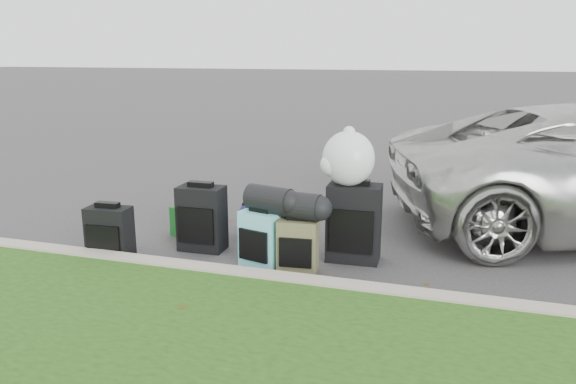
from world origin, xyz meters
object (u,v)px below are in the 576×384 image
(suitcase_teal, at_px, (261,239))
(suitcase_large_black_right, at_px, (354,223))
(suitcase_large_black_left, at_px, (202,218))
(suitcase_olive, at_px, (298,246))
(tote_green, at_px, (186,221))
(tote_navy, at_px, (255,223))
(suitcase_small_black, at_px, (110,234))

(suitcase_teal, distance_m, suitcase_large_black_right, 0.90)
(suitcase_large_black_left, height_order, suitcase_olive, suitcase_large_black_left)
(suitcase_teal, height_order, tote_green, suitcase_teal)
(suitcase_olive, xyz_separation_m, tote_navy, (-0.70, 0.78, -0.08))
(suitcase_large_black_right, bearing_deg, suitcase_small_black, -165.02)
(suitcase_small_black, xyz_separation_m, suitcase_olive, (1.80, 0.25, -0.02))
(suitcase_teal, bearing_deg, tote_green, 165.05)
(suitcase_olive, bearing_deg, suitcase_small_black, -178.13)
(suitcase_large_black_left, xyz_separation_m, tote_green, (-0.37, 0.36, -0.17))
(suitcase_olive, distance_m, tote_navy, 1.05)
(suitcase_large_black_left, distance_m, tote_navy, 0.65)
(suitcase_small_black, bearing_deg, suitcase_teal, 6.01)
(suitcase_teal, xyz_separation_m, tote_green, (-1.09, 0.62, -0.10))
(suitcase_large_black_right, bearing_deg, suitcase_large_black_left, -176.14)
(suitcase_small_black, xyz_separation_m, suitcase_large_black_right, (2.23, 0.68, 0.11))
(suitcase_large_black_left, distance_m, suitcase_large_black_right, 1.52)
(suitcase_small_black, xyz_separation_m, tote_green, (0.35, 0.88, -0.10))
(suitcase_large_black_left, relative_size, tote_navy, 1.96)
(suitcase_large_black_left, bearing_deg, tote_navy, 51.16)
(suitcase_large_black_right, bearing_deg, suitcase_teal, -154.10)
(suitcase_small_black, bearing_deg, suitcase_olive, 3.41)
(tote_navy, bearing_deg, suitcase_teal, -80.71)
(suitcase_large_black_right, height_order, tote_navy, suitcase_large_black_right)
(suitcase_large_black_right, bearing_deg, tote_green, 171.86)
(suitcase_small_black, relative_size, suitcase_teal, 0.98)
(suitcase_teal, relative_size, tote_green, 1.66)
(suitcase_large_black_left, bearing_deg, tote_green, 134.46)
(suitcase_small_black, xyz_separation_m, suitcase_large_black_left, (0.72, 0.53, 0.07))
(tote_navy, bearing_deg, suitcase_small_black, -151.84)
(suitcase_small_black, height_order, suitcase_teal, suitcase_teal)
(tote_navy, bearing_deg, tote_green, 175.85)
(suitcase_teal, bearing_deg, suitcase_large_black_right, 42.57)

